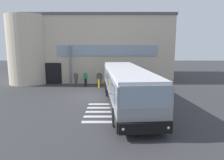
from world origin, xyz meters
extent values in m
cube|color=#353538|center=(0.00, 0.00, -0.01)|extent=(80.00, 90.00, 0.02)
cube|color=silver|center=(2.00, -6.00, 0.00)|extent=(4.40, 0.36, 0.01)
cube|color=silver|center=(2.00, -5.10, 0.00)|extent=(4.40, 0.36, 0.01)
cube|color=silver|center=(2.00, -4.20, 0.00)|extent=(4.40, 0.36, 0.01)
cube|color=silver|center=(2.00, -3.30, 0.00)|extent=(4.40, 0.36, 0.01)
cube|color=silver|center=(2.00, -2.40, 0.00)|extent=(4.40, 0.36, 0.01)
cube|color=beige|center=(0.00, 12.00, 3.83)|extent=(17.30, 12.00, 7.67)
cube|color=#56565B|center=(0.00, 12.00, 7.82)|extent=(17.50, 12.20, 0.30)
cylinder|color=beige|center=(-8.15, 6.50, 3.83)|extent=(4.40, 4.40, 7.67)
cube|color=black|center=(-5.15, 5.95, 1.20)|extent=(1.80, 0.16, 2.40)
cube|color=#8C9EAD|center=(1.00, 5.96, 3.80)|extent=(11.30, 0.10, 1.20)
cylinder|color=slate|center=(-3.10, 5.40, 2.20)|extent=(0.28, 0.28, 4.39)
cube|color=gray|center=(2.56, -2.42, 1.42)|extent=(3.51, 11.98, 2.15)
cube|color=black|center=(2.56, -2.42, 0.62)|extent=(3.55, 12.02, 0.55)
cube|color=silver|center=(2.56, -2.42, 2.60)|extent=(3.39, 11.77, 0.20)
cube|color=#8C9EAD|center=(3.04, -8.25, 2.02)|extent=(2.35, 0.31, 1.05)
cube|color=#8C9EAD|center=(3.82, -2.01, 1.92)|extent=(0.91, 10.58, 0.95)
cube|color=#8C9EAD|center=(1.24, -2.22, 1.92)|extent=(0.91, 10.58, 0.95)
cube|color=black|center=(3.04, -8.25, 2.38)|extent=(2.15, 0.28, 0.28)
cube|color=black|center=(3.05, -8.38, 0.63)|extent=(2.46, 0.40, 0.52)
sphere|color=beige|center=(4.07, -8.34, 0.65)|extent=(0.18, 0.18, 0.18)
sphere|color=beige|center=(2.03, -8.51, 0.65)|extent=(0.18, 0.18, 0.18)
cylinder|color=#B7B7BF|center=(1.53, -8.18, 2.17)|extent=(0.40, 0.08, 0.05)
cube|color=black|center=(1.33, -8.19, 2.17)|extent=(0.06, 0.20, 0.28)
cylinder|color=black|center=(4.06, -6.41, 0.50)|extent=(0.38, 1.02, 1.00)
cylinder|color=black|center=(1.72, -6.60, 0.50)|extent=(0.38, 1.02, 1.00)
cylinder|color=black|center=(3.51, 0.37, 0.50)|extent=(0.38, 1.02, 1.00)
cylinder|color=black|center=(1.16, 0.18, 0.50)|extent=(0.38, 1.02, 1.00)
cylinder|color=black|center=(3.40, 1.67, 0.50)|extent=(0.38, 1.02, 1.00)
cylinder|color=black|center=(1.06, 1.48, 0.50)|extent=(0.38, 1.02, 1.00)
cylinder|color=#4C4233|center=(-2.21, 4.24, 0.42)|extent=(0.15, 0.15, 0.85)
cylinder|color=#4C4233|center=(-2.38, 4.35, 0.42)|extent=(0.15, 0.15, 0.85)
cube|color=#4C4751|center=(-2.30, 4.29, 1.14)|extent=(0.44, 0.39, 0.58)
sphere|color=tan|center=(-2.30, 4.29, 1.56)|extent=(0.23, 0.23, 0.23)
cylinder|color=#4C4751|center=(-2.09, 4.15, 1.09)|extent=(0.09, 0.09, 0.55)
cylinder|color=#4C4751|center=(-2.50, 4.43, 1.09)|extent=(0.09, 0.09, 0.55)
cylinder|color=#1E2338|center=(-1.23, 4.49, 0.42)|extent=(0.15, 0.15, 0.85)
cylinder|color=#1E2338|center=(-1.36, 4.33, 0.42)|extent=(0.15, 0.15, 0.85)
cube|color=#338C4C|center=(-1.30, 4.41, 1.14)|extent=(0.41, 0.43, 0.58)
sphere|color=tan|center=(-1.30, 4.41, 1.56)|extent=(0.23, 0.23, 0.23)
cylinder|color=#338C4C|center=(-1.14, 4.60, 1.09)|extent=(0.09, 0.09, 0.55)
cylinder|color=#338C4C|center=(-1.45, 4.21, 1.09)|extent=(0.09, 0.09, 0.55)
cylinder|color=#4C4233|center=(0.29, 4.41, 0.42)|extent=(0.15, 0.15, 0.85)
cylinder|color=#4C4233|center=(0.09, 4.42, 0.42)|extent=(0.15, 0.15, 0.85)
cube|color=#4C4751|center=(0.19, 4.41, 1.14)|extent=(0.39, 0.23, 0.58)
sphere|color=tan|center=(0.19, 4.41, 1.56)|extent=(0.23, 0.23, 0.23)
cylinder|color=#4C4751|center=(0.44, 4.40, 1.09)|extent=(0.09, 0.09, 0.55)
cylinder|color=#4C4751|center=(-0.06, 4.42, 1.09)|extent=(0.09, 0.09, 0.55)
cube|color=maroon|center=(0.19, 4.58, 1.12)|extent=(0.31, 0.19, 0.44)
cylinder|color=yellow|center=(0.21, 3.60, 0.45)|extent=(0.18, 0.18, 0.90)
camera|label=1|loc=(1.54, -16.96, 4.25)|focal=32.40mm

